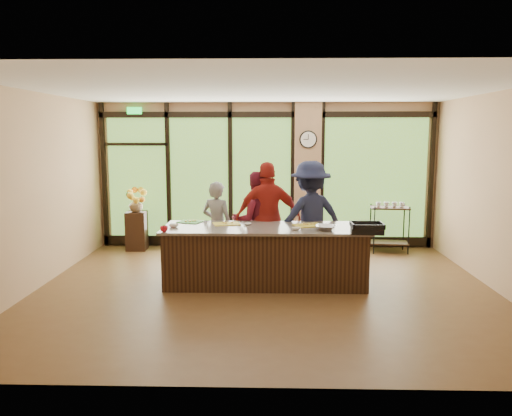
# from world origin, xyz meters

# --- Properties ---
(floor) EXTENTS (7.00, 7.00, 0.00)m
(floor) POSITION_xyz_m (0.00, 0.00, 0.00)
(floor) COLOR brown
(floor) RESTS_ON ground
(ceiling) EXTENTS (7.00, 7.00, 0.00)m
(ceiling) POSITION_xyz_m (0.00, 0.00, 3.00)
(ceiling) COLOR silver
(ceiling) RESTS_ON back_wall
(back_wall) EXTENTS (7.00, 0.00, 7.00)m
(back_wall) POSITION_xyz_m (0.00, 3.00, 1.50)
(back_wall) COLOR tan
(back_wall) RESTS_ON floor
(left_wall) EXTENTS (0.00, 6.00, 6.00)m
(left_wall) POSITION_xyz_m (-3.50, 0.00, 1.50)
(left_wall) COLOR tan
(left_wall) RESTS_ON floor
(right_wall) EXTENTS (0.00, 6.00, 6.00)m
(right_wall) POSITION_xyz_m (3.50, 0.00, 1.50)
(right_wall) COLOR tan
(right_wall) RESTS_ON floor
(window_wall) EXTENTS (6.90, 0.12, 3.00)m
(window_wall) POSITION_xyz_m (0.16, 2.95, 1.39)
(window_wall) COLOR tan
(window_wall) RESTS_ON floor
(island_base) EXTENTS (3.10, 1.00, 0.88)m
(island_base) POSITION_xyz_m (0.00, 0.30, 0.44)
(island_base) COLOR #321E10
(island_base) RESTS_ON floor
(countertop) EXTENTS (3.20, 1.10, 0.04)m
(countertop) POSITION_xyz_m (0.00, 0.30, 0.90)
(countertop) COLOR slate
(countertop) RESTS_ON island_base
(wall_clock) EXTENTS (0.36, 0.04, 0.36)m
(wall_clock) POSITION_xyz_m (0.85, 2.87, 2.25)
(wall_clock) COLOR black
(wall_clock) RESTS_ON window_wall
(cook_left) EXTENTS (0.67, 0.57, 1.56)m
(cook_left) POSITION_xyz_m (-0.84, 1.12, 0.78)
(cook_left) COLOR gray
(cook_left) RESTS_ON floor
(cook_midleft) EXTENTS (0.95, 0.80, 1.73)m
(cook_midleft) POSITION_xyz_m (-0.17, 1.10, 0.86)
(cook_midleft) COLOR maroon
(cook_midleft) RESTS_ON floor
(cook_midright) EXTENTS (1.16, 0.59, 1.90)m
(cook_midright) POSITION_xyz_m (0.05, 0.97, 0.95)
(cook_midright) COLOR #A42119
(cook_midright) RESTS_ON floor
(cook_right) EXTENTS (1.40, 1.08, 1.91)m
(cook_right) POSITION_xyz_m (0.76, 1.01, 0.96)
(cook_right) COLOR #191D38
(cook_right) RESTS_ON floor
(roasting_pan) EXTENTS (0.50, 0.41, 0.08)m
(roasting_pan) POSITION_xyz_m (1.50, -0.15, 0.96)
(roasting_pan) COLOR black
(roasting_pan) RESTS_ON countertop
(mixing_bowl) EXTENTS (0.38, 0.38, 0.08)m
(mixing_bowl) POSITION_xyz_m (0.91, 0.04, 0.96)
(mixing_bowl) COLOR silver
(mixing_bowl) RESTS_ON countertop
(cutting_board_left) EXTENTS (0.44, 0.39, 0.01)m
(cutting_board_left) POSITION_xyz_m (-1.25, 0.68, 0.93)
(cutting_board_left) COLOR green
(cutting_board_left) RESTS_ON countertop
(cutting_board_center) EXTENTS (0.48, 0.41, 0.01)m
(cutting_board_center) POSITION_xyz_m (-0.63, 0.51, 0.93)
(cutting_board_center) COLOR gold
(cutting_board_center) RESTS_ON countertop
(cutting_board_right) EXTENTS (0.52, 0.46, 0.01)m
(cutting_board_right) POSITION_xyz_m (0.69, 0.42, 0.93)
(cutting_board_right) COLOR gold
(cutting_board_right) RESTS_ON countertop
(prep_bowl_near) EXTENTS (0.17, 0.17, 0.05)m
(prep_bowl_near) POSITION_xyz_m (-1.43, 0.23, 0.94)
(prep_bowl_near) COLOR silver
(prep_bowl_near) RESTS_ON countertop
(prep_bowl_mid) EXTENTS (0.17, 0.17, 0.04)m
(prep_bowl_mid) POSITION_xyz_m (0.47, 0.04, 0.94)
(prep_bowl_mid) COLOR silver
(prep_bowl_mid) RESTS_ON countertop
(prep_bowl_far) EXTENTS (0.15, 0.15, 0.03)m
(prep_bowl_far) POSITION_xyz_m (-0.28, 0.45, 0.93)
(prep_bowl_far) COLOR silver
(prep_bowl_far) RESTS_ON countertop
(red_ramekin) EXTENTS (0.14, 0.14, 0.09)m
(red_ramekin) POSITION_xyz_m (-1.50, -0.15, 0.97)
(red_ramekin) COLOR red
(red_ramekin) RESTS_ON countertop
(flower_stand) EXTENTS (0.41, 0.41, 0.79)m
(flower_stand) POSITION_xyz_m (-2.65, 2.58, 0.40)
(flower_stand) COLOR #321E10
(flower_stand) RESTS_ON floor
(flower_vase) EXTENTS (0.34, 0.34, 0.29)m
(flower_vase) POSITION_xyz_m (-2.65, 2.58, 0.94)
(flower_vase) COLOR olive
(flower_vase) RESTS_ON flower_stand
(bar_cart) EXTENTS (0.78, 0.49, 1.02)m
(bar_cart) POSITION_xyz_m (2.47, 2.52, 0.61)
(bar_cart) COLOR #321E10
(bar_cart) RESTS_ON floor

